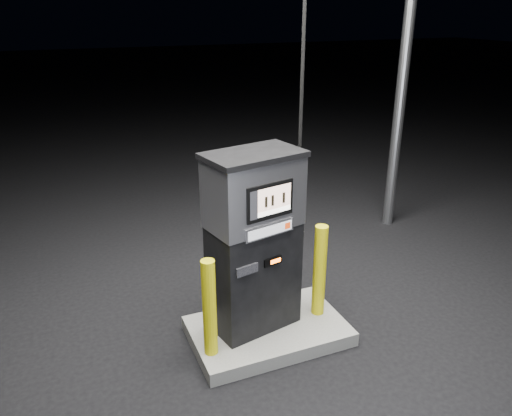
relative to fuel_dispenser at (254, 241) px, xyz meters
name	(u,v)px	position (x,y,z in m)	size (l,w,h in m)	color
ground	(268,337)	(0.12, -0.10, -1.11)	(80.00, 80.00, 0.00)	black
pump_island	(268,331)	(0.12, -0.10, -1.03)	(1.60, 1.00, 0.15)	#61615C
fuel_dispenser	(254,241)	(0.00, 0.00, 0.00)	(1.07, 0.73, 3.87)	black
bollard_left	(209,308)	(-0.57, -0.29, -0.46)	(0.13, 0.13, 1.00)	#CBC10B
bollard_right	(319,271)	(0.71, -0.09, -0.44)	(0.14, 0.14, 1.03)	#CBC10B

